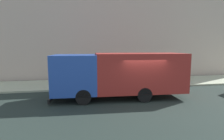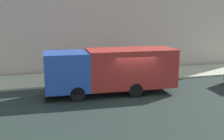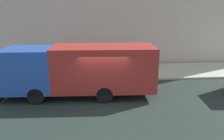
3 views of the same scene
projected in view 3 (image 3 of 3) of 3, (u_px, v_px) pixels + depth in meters
name	position (u px, v px, depth m)	size (l,w,h in m)	color
ground	(104.00, 99.00, 12.03)	(80.00, 80.00, 0.00)	#212C28
sidewalk	(101.00, 72.00, 16.91)	(4.19, 30.00, 0.13)	#A9B194
large_utility_truck	(81.00, 68.00, 12.15)	(2.72, 8.33, 2.84)	#2449A7
pedestrian_walking	(75.00, 65.00, 15.09)	(0.47, 0.47, 1.71)	#443C57
traffic_cone_orange	(46.00, 73.00, 15.21)	(0.45, 0.45, 0.64)	orange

